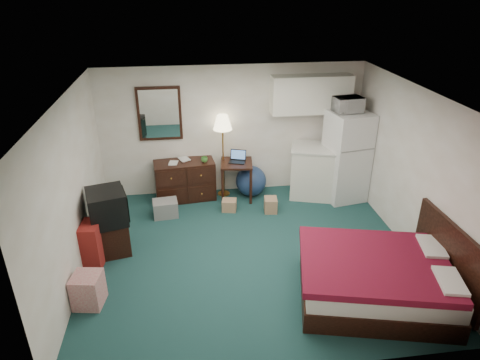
{
  "coord_description": "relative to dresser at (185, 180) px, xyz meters",
  "views": [
    {
      "loc": [
        -0.9,
        -5.49,
        3.94
      ],
      "look_at": [
        -0.11,
        0.37,
        1.1
      ],
      "focal_mm": 32.0,
      "sensor_mm": 36.0,
      "label": 1
    }
  ],
  "objects": [
    {
      "name": "floor",
      "position": [
        0.96,
        -1.98,
        -0.38
      ],
      "size": [
        5.0,
        4.5,
        0.01
      ],
      "primitive_type": "cube",
      "color": "#142D2D",
      "rests_on": "ground"
    },
    {
      "name": "ceiling",
      "position": [
        0.96,
        -1.98,
        2.12
      ],
      "size": [
        5.0,
        4.5,
        0.01
      ],
      "primitive_type": "cube",
      "color": "beige",
      "rests_on": "walls"
    },
    {
      "name": "walls",
      "position": [
        0.96,
        -1.98,
        0.87
      ],
      "size": [
        5.01,
        4.51,
        2.5
      ],
      "color": "beige",
      "rests_on": "floor"
    },
    {
      "name": "mirror",
      "position": [
        -0.39,
        0.24,
        1.27
      ],
      "size": [
        0.8,
        0.06,
        1.0
      ],
      "primitive_type": null,
      "color": "white",
      "rests_on": "walls"
    },
    {
      "name": "upper_cabinets",
      "position": [
        2.41,
        0.1,
        1.57
      ],
      "size": [
        1.5,
        0.35,
        0.7
      ],
      "primitive_type": null,
      "color": "white",
      "rests_on": "walls"
    },
    {
      "name": "headboard",
      "position": [
        3.42,
        -3.23,
        0.17
      ],
      "size": [
        0.06,
        1.56,
        1.0
      ],
      "primitive_type": null,
      "color": "black",
      "rests_on": "walls"
    },
    {
      "name": "dresser",
      "position": [
        0.0,
        0.0,
        0.0
      ],
      "size": [
        1.17,
        0.63,
        0.77
      ],
      "primitive_type": null,
      "rotation": [
        0.0,
        0.0,
        0.11
      ],
      "color": "black",
      "rests_on": "floor"
    },
    {
      "name": "floor_lamp",
      "position": [
        0.75,
        0.07,
        0.43
      ],
      "size": [
        0.36,
        0.36,
        1.63
      ],
      "primitive_type": null,
      "rotation": [
        0.0,
        0.0,
        -0.02
      ],
      "color": "orange",
      "rests_on": "floor"
    },
    {
      "name": "desk",
      "position": [
        0.99,
        -0.1,
        -0.01
      ],
      "size": [
        0.65,
        0.65,
        0.74
      ],
      "primitive_type": null,
      "rotation": [
        0.0,
        0.0,
        -0.12
      ],
      "color": "black",
      "rests_on": "floor"
    },
    {
      "name": "exercise_ball",
      "position": [
        1.28,
        -0.02,
        -0.08
      ],
      "size": [
        0.73,
        0.73,
        0.6
      ],
      "primitive_type": "sphere",
      "rotation": [
        0.0,
        0.0,
        0.26
      ],
      "color": "navy",
      "rests_on": "floor"
    },
    {
      "name": "kitchen_counter",
      "position": [
        2.51,
        -0.2,
        0.11
      ],
      "size": [
        1.06,
        0.91,
        0.98
      ],
      "primitive_type": null,
      "rotation": [
        0.0,
        0.0,
        -0.29
      ],
      "color": "white",
      "rests_on": "floor"
    },
    {
      "name": "fridge",
      "position": [
        3.04,
        -0.36,
        0.47
      ],
      "size": [
        0.82,
        0.82,
        1.71
      ],
      "primitive_type": null,
      "rotation": [
        0.0,
        0.0,
        0.17
      ],
      "color": "white",
      "rests_on": "floor"
    },
    {
      "name": "bed",
      "position": [
        2.44,
        -3.23,
        -0.08
      ],
      "size": [
        2.21,
        1.9,
        0.61
      ],
      "primitive_type": null,
      "rotation": [
        0.0,
        0.0,
        -0.24
      ],
      "color": "maroon",
      "rests_on": "floor"
    },
    {
      "name": "tv_stand",
      "position": [
        -1.18,
        -1.61,
        -0.12
      ],
      "size": [
        0.64,
        0.68,
        0.53
      ],
      "primitive_type": null,
      "rotation": [
        0.0,
        0.0,
        0.21
      ],
      "color": "black",
      "rests_on": "floor"
    },
    {
      "name": "suitcase",
      "position": [
        -1.39,
        -1.94,
        -0.04
      ],
      "size": [
        0.3,
        0.45,
        0.69
      ],
      "primitive_type": null,
      "rotation": [
        0.0,
        0.0,
        -0.09
      ],
      "color": "maroon",
      "rests_on": "floor"
    },
    {
      "name": "retail_box",
      "position": [
        -1.32,
        -2.84,
        -0.16
      ],
      "size": [
        0.42,
        0.42,
        0.45
      ],
      "primitive_type": null,
      "rotation": [
        0.0,
        0.0,
        -0.16
      ],
      "color": "beige",
      "rests_on": "floor"
    },
    {
      "name": "file_bin",
      "position": [
        -0.37,
        -0.64,
        -0.23
      ],
      "size": [
        0.46,
        0.36,
        0.3
      ],
      "primitive_type": null,
      "rotation": [
        0.0,
        0.0,
        0.1
      ],
      "color": "gray",
      "rests_on": "floor"
    },
    {
      "name": "cardboard_box_a",
      "position": [
        0.79,
        -0.6,
        -0.28
      ],
      "size": [
        0.29,
        0.26,
        0.22
      ],
      "primitive_type": null,
      "rotation": [
        0.0,
        0.0,
        -0.2
      ],
      "color": "#98735A",
      "rests_on": "floor"
    },
    {
      "name": "cardboard_box_b",
      "position": [
        1.54,
        -0.74,
        -0.25
      ],
      "size": [
        0.25,
        0.29,
        0.27
      ],
      "primitive_type": null,
      "rotation": [
        0.0,
        0.0,
        -0.11
      ],
      "color": "#98735A",
      "rests_on": "floor"
    },
    {
      "name": "laptop",
      "position": [
        1.0,
        -0.1,
        0.47
      ],
      "size": [
        0.36,
        0.33,
        0.21
      ],
      "primitive_type": null,
      "rotation": [
        0.0,
        0.0,
        -0.32
      ],
      "color": "black",
      "rests_on": "desk"
    },
    {
      "name": "crt_tv",
      "position": [
        -1.18,
        -1.63,
        0.41
      ],
      "size": [
        0.7,
        0.73,
        0.52
      ],
      "primitive_type": null,
      "rotation": [
        0.0,
        0.0,
        0.26
      ],
      "color": "black",
      "rests_on": "tv_stand"
    },
    {
      "name": "microwave",
      "position": [
        2.97,
        -0.34,
        1.5
      ],
      "size": [
        0.54,
        0.35,
        0.34
      ],
      "primitive_type": "imported",
      "rotation": [
        0.0,
        0.0,
        0.15
      ],
      "color": "white",
      "rests_on": "fridge"
    },
    {
      "name": "book_a",
      "position": [
        -0.28,
        -0.03,
        0.49
      ],
      "size": [
        0.16,
        0.04,
        0.22
      ],
      "primitive_type": "imported",
      "rotation": [
        0.0,
        0.0,
        -0.16
      ],
      "color": "#98735A",
      "rests_on": "dresser"
    },
    {
      "name": "book_b",
      "position": [
        -0.08,
        0.07,
        0.51
      ],
      "size": [
        0.18,
        0.09,
        0.24
      ],
      "primitive_type": "imported",
      "rotation": [
        0.0,
        0.0,
        0.38
      ],
      "color": "#98735A",
      "rests_on": "dresser"
    },
    {
      "name": "mug",
      "position": [
        0.39,
        -0.05,
        0.44
      ],
      "size": [
        0.13,
        0.1,
        0.12
      ],
      "primitive_type": "imported",
      "rotation": [
        0.0,
        0.0,
        0.05
      ],
      "color": "#448936",
      "rests_on": "dresser"
    }
  ]
}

